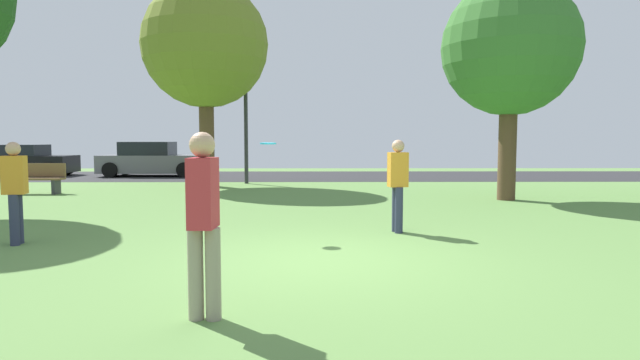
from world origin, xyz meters
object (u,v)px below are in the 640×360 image
person_bystander (203,217)px  street_lamp_post (246,121)px  oak_tree_left (510,49)px  park_bench (37,178)px  frisbee_disc (268,143)px  person_thrower (15,189)px  oak_tree_center (205,46)px  parked_car_black (25,161)px  person_catcher (398,182)px  parked_car_grey (152,161)px

person_bystander → street_lamp_post: bearing=9.3°
oak_tree_left → park_bench: bearing=172.8°
frisbee_disc → oak_tree_left: bearing=41.6°
person_thrower → frisbee_disc: 3.95m
oak_tree_center → parked_car_black: 11.23m
park_bench → person_catcher: bearing=146.0°
person_catcher → person_bystander: 5.06m
person_catcher → park_bench: 11.69m
oak_tree_center → parked_car_grey: (-3.39, 4.91, -4.09)m
person_bystander → park_bench: size_ratio=1.06×
parked_car_black → frisbee_disc: bearing=-50.5°
oak_tree_center → person_catcher: size_ratio=4.29×
oak_tree_left → person_thrower: size_ratio=3.65×
oak_tree_left → person_thrower: (-9.73, -5.86, -3.11)m
parked_car_black → parked_car_grey: (5.68, -0.26, 0.05)m
person_bystander → frisbee_disc: (0.22, 4.06, 0.62)m
person_thrower → parked_car_grey: 15.15m
person_thrower → parked_car_grey: bearing=90.0°
parked_car_black → street_lamp_post: street_lamp_post is taller
person_bystander → street_lamp_post: size_ratio=0.38×
person_thrower → person_bystander: bearing=-52.9°
oak_tree_center → street_lamp_post: 2.98m
person_thrower → park_bench: (-3.63, 7.54, -0.40)m
oak_tree_center → street_lamp_post: oak_tree_center is taller
frisbee_disc → parked_car_black: bearing=129.5°
oak_tree_left → parked_car_black: 20.45m
frisbee_disc → parked_car_black: frisbee_disc is taller
person_thrower → person_bystander: person_bystander is taller
person_thrower → person_catcher: size_ratio=0.98×
person_thrower → parked_car_grey: (-2.48, 14.94, -0.19)m
frisbee_disc → street_lamp_post: size_ratio=0.07×
parked_car_grey → park_bench: bearing=-98.9°
person_bystander → park_bench: person_bystander is taller
oak_tree_left → park_bench: (-13.36, 1.68, -3.52)m
oak_tree_left → park_bench: oak_tree_left is taller
person_catcher → park_bench: bearing=-43.4°
oak_tree_left → person_bystander: size_ratio=3.42×
person_catcher → person_bystander: size_ratio=0.95×
oak_tree_left → person_catcher: size_ratio=3.59×
parked_car_black → parked_car_grey: bearing=-2.7°
person_bystander → person_thrower: bearing=49.9°
oak_tree_left → street_lamp_post: 9.38m
parked_car_black → park_bench: 8.90m
parked_car_grey → street_lamp_post: bearing=-40.1°
oak_tree_center → parked_car_black: oak_tree_center is taller
oak_tree_left → parked_car_grey: bearing=143.4°
person_bystander → street_lamp_post: 14.63m
person_catcher → parked_car_grey: person_catcher is taller
oak_tree_center → person_bystander: 14.25m
oak_tree_left → parked_car_grey: 15.56m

